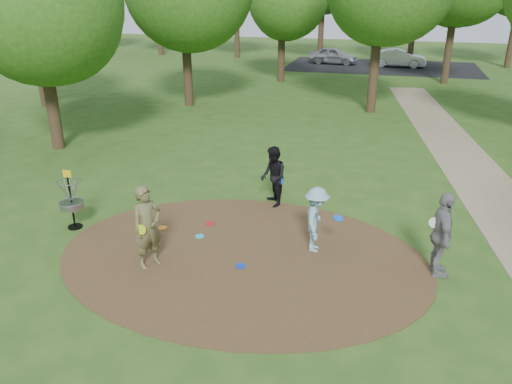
# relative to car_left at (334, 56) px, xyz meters

# --- Properties ---
(ground) EXTENTS (100.00, 100.00, 0.00)m
(ground) POSITION_rel_car_left_xyz_m (1.72, -30.49, -0.63)
(ground) COLOR #2D5119
(ground) RESTS_ON ground
(dirt_clearing) EXTENTS (8.40, 8.40, 0.02)m
(dirt_clearing) POSITION_rel_car_left_xyz_m (1.72, -30.49, -0.62)
(dirt_clearing) COLOR #47301C
(dirt_clearing) RESTS_ON ground
(parking_lot) EXTENTS (14.00, 8.00, 0.01)m
(parking_lot) POSITION_rel_car_left_xyz_m (3.72, -0.49, -0.62)
(parking_lot) COLOR black
(parking_lot) RESTS_ON ground
(player_observer_with_disc) EXTENTS (0.73, 0.81, 1.85)m
(player_observer_with_disc) POSITION_rel_car_left_xyz_m (-0.11, -31.36, 0.30)
(player_observer_with_disc) COLOR brown
(player_observer_with_disc) RESTS_ON ground
(player_throwing_with_disc) EXTENTS (0.97, 1.03, 1.54)m
(player_throwing_with_disc) POSITION_rel_car_left_xyz_m (3.25, -29.75, 0.14)
(player_throwing_with_disc) COLOR #84B3C5
(player_throwing_with_disc) RESTS_ON ground
(player_walking_with_disc) EXTENTS (0.94, 1.02, 1.67)m
(player_walking_with_disc) POSITION_rel_car_left_xyz_m (1.72, -27.51, 0.21)
(player_walking_with_disc) COLOR black
(player_walking_with_disc) RESTS_ON ground
(player_waiting_with_disc) EXTENTS (0.59, 1.14, 1.86)m
(player_waiting_with_disc) POSITION_rel_car_left_xyz_m (5.90, -30.11, 0.30)
(player_waiting_with_disc) COLOR gray
(player_waiting_with_disc) RESTS_ON ground
(disc_ground_cyan) EXTENTS (0.22, 0.22, 0.02)m
(disc_ground_cyan) POSITION_rel_car_left_xyz_m (0.45, -29.86, -0.60)
(disc_ground_cyan) COLOR #1BC3DE
(disc_ground_cyan) RESTS_ON dirt_clearing
(disc_ground_blue) EXTENTS (0.22, 0.22, 0.02)m
(disc_ground_blue) POSITION_rel_car_left_xyz_m (1.82, -30.93, -0.60)
(disc_ground_blue) COLOR #0C30D4
(disc_ground_blue) RESTS_ON dirt_clearing
(disc_ground_red) EXTENTS (0.22, 0.22, 0.02)m
(disc_ground_red) POSITION_rel_car_left_xyz_m (0.47, -29.14, -0.60)
(disc_ground_red) COLOR red
(disc_ground_red) RESTS_ON dirt_clearing
(car_left) EXTENTS (3.83, 1.88, 1.26)m
(car_left) POSITION_rel_car_left_xyz_m (0.00, 0.00, 0.00)
(car_left) COLOR #ACADB4
(car_left) RESTS_ON ground
(car_right) EXTENTS (3.95, 1.40, 1.30)m
(car_right) POSITION_rel_car_left_xyz_m (4.89, -0.37, 0.02)
(car_right) COLOR #B7BCC0
(car_right) RESTS_ON ground
(disc_ground_orange) EXTENTS (0.22, 0.22, 0.02)m
(disc_ground_orange) POSITION_rel_car_left_xyz_m (-0.61, -29.67, -0.60)
(disc_ground_orange) COLOR orange
(disc_ground_orange) RESTS_ON dirt_clearing
(disc_golf_basket) EXTENTS (0.63, 0.63, 1.54)m
(disc_golf_basket) POSITION_rel_car_left_xyz_m (-2.78, -30.19, 0.25)
(disc_golf_basket) COLOR black
(disc_golf_basket) RESTS_ON ground
(tree_ring) EXTENTS (37.27, 45.52, 8.62)m
(tree_ring) POSITION_rel_car_left_xyz_m (3.61, -23.12, 4.55)
(tree_ring) COLOR #332316
(tree_ring) RESTS_ON ground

